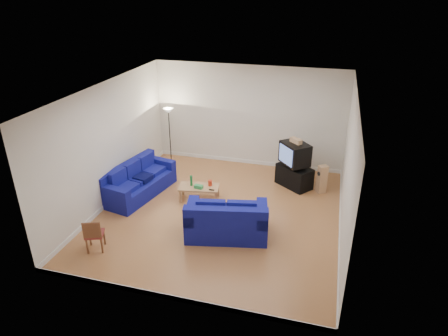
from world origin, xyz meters
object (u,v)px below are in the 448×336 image
(coffee_table, at_px, (199,188))
(tv_stand, at_px, (294,176))
(television, at_px, (295,154))
(sofa_loveseat, at_px, (226,223))
(sofa_three_seat, at_px, (137,183))

(coffee_table, bearing_deg, tv_stand, 31.58)
(coffee_table, relative_size, television, 1.16)
(sofa_loveseat, height_order, television, television)
(sofa_loveseat, bearing_deg, sofa_three_seat, 143.84)
(sofa_three_seat, bearing_deg, coffee_table, 106.60)
(sofa_loveseat, xyz_separation_m, television, (1.20, 2.91, 0.68))
(coffee_table, height_order, television, television)
(sofa_three_seat, relative_size, coffee_table, 2.10)
(coffee_table, xyz_separation_m, tv_stand, (2.41, 1.48, -0.03))
(sofa_three_seat, distance_m, television, 4.49)
(tv_stand, relative_size, television, 1.03)
(tv_stand, bearing_deg, television, -91.73)
(sofa_three_seat, bearing_deg, sofa_loveseat, 77.45)
(sofa_three_seat, height_order, tv_stand, sofa_three_seat)
(sofa_loveseat, relative_size, tv_stand, 2.02)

